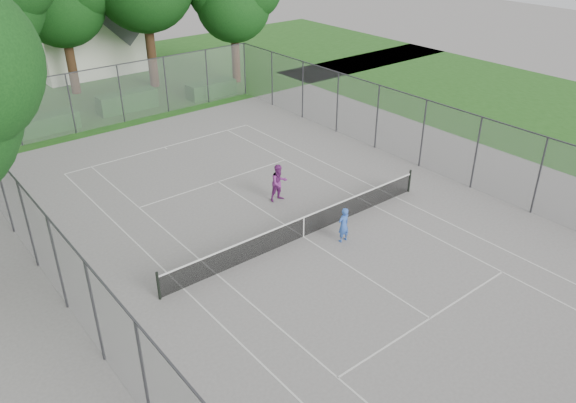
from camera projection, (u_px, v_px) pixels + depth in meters
ground at (303, 237)px, 22.62m from camera, size 120.00×120.00×0.00m
grass_far at (72, 88)px, 40.48m from camera, size 60.00×20.00×0.00m
grass_right at (575, 119)px, 34.71m from camera, size 16.00×40.00×0.00m
court_markings at (303, 237)px, 22.62m from camera, size 11.03×23.83×0.01m
tennis_net at (304, 226)px, 22.38m from camera, size 12.87×0.10×1.10m
perimeter_fence at (304, 197)px, 21.76m from camera, size 18.08×34.08×3.52m
hedge_left at (43, 124)px, 32.53m from camera, size 3.96×1.19×0.99m
hedge_mid at (127, 101)px, 35.89m from camera, size 3.79×1.08×1.19m
hedge_right at (211, 89)px, 38.52m from camera, size 3.37×1.24×1.01m
house at (83, 15)px, 42.83m from camera, size 8.36×6.48×10.41m
girl_player at (344, 225)px, 22.01m from camera, size 0.55×0.37×1.48m
woman_player at (279, 183)px, 24.99m from camera, size 0.88×0.71×1.73m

